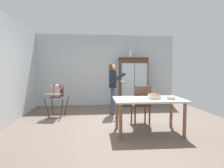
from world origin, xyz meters
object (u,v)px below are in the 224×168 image
at_px(china_cabinet, 133,82).
at_px(dining_chair_far_side, 142,102).
at_px(birthday_cake, 154,96).
at_px(ceramic_vase, 130,54).
at_px(adult_person, 113,83).
at_px(dining_table, 148,103).
at_px(serving_bowl, 171,98).
at_px(high_chair_with_toddler, 57,94).

distance_m(china_cabinet, dining_chair_far_side, 2.62).
bearing_deg(china_cabinet, birthday_cake, -94.90).
relative_size(china_cabinet, dining_chair_far_side, 1.90).
xyz_separation_m(ceramic_vase, dining_chair_far_side, (-0.25, -2.57, -1.39)).
height_order(adult_person, dining_table, adult_person).
distance_m(adult_person, birthday_cake, 2.04).
height_order(china_cabinet, ceramic_vase, ceramic_vase).
bearing_deg(dining_chair_far_side, ceramic_vase, -96.65).
xyz_separation_m(china_cabinet, birthday_cake, (-0.28, -3.30, -0.13)).
height_order(china_cabinet, birthday_cake, china_cabinet).
height_order(dining_table, serving_bowl, serving_bowl).
xyz_separation_m(high_chair_with_toddler, serving_bowl, (2.66, -1.92, 0.11)).
xyz_separation_m(ceramic_vase, adult_person, (-0.83, -1.38, -0.98)).
relative_size(ceramic_vase, high_chair_with_toddler, 0.28).
relative_size(dining_table, birthday_cake, 5.39).
relative_size(high_chair_with_toddler, birthday_cake, 3.39).
height_order(china_cabinet, dining_chair_far_side, china_cabinet).
xyz_separation_m(china_cabinet, serving_bowl, (0.05, -3.39, -0.15)).
bearing_deg(birthday_cake, high_chair_with_toddler, 141.97).
height_order(dining_table, birthday_cake, birthday_cake).
xyz_separation_m(birthday_cake, serving_bowl, (0.33, -0.09, -0.03)).
distance_m(dining_table, dining_chair_far_side, 0.67).
bearing_deg(high_chair_with_toddler, dining_table, -28.44).
bearing_deg(dining_chair_far_side, birthday_cake, 95.25).
xyz_separation_m(adult_person, birthday_cake, (0.67, -1.92, -0.17)).
bearing_deg(dining_chair_far_side, adult_person, -64.98).
bearing_deg(dining_chair_far_side, serving_bowl, 115.47).
distance_m(high_chair_with_toddler, birthday_cake, 2.97).
bearing_deg(china_cabinet, dining_chair_far_side, -98.08).
bearing_deg(serving_bowl, dining_chair_far_side, 116.64).
height_order(ceramic_vase, birthday_cake, ceramic_vase).
xyz_separation_m(ceramic_vase, high_chair_with_toddler, (-2.50, -1.48, -1.29)).
relative_size(high_chair_with_toddler, adult_person, 0.62).
relative_size(adult_person, dining_chair_far_side, 1.59).
bearing_deg(dining_table, ceramic_vase, 85.15).
xyz_separation_m(china_cabinet, ceramic_vase, (-0.12, 0.00, 1.03)).
bearing_deg(adult_person, china_cabinet, -31.17).
relative_size(high_chair_with_toddler, serving_bowl, 5.28).
bearing_deg(ceramic_vase, dining_table, -94.85).
relative_size(adult_person, dining_table, 1.01).
bearing_deg(serving_bowl, birthday_cake, 164.20).
height_order(high_chair_with_toddler, adult_person, adult_person).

